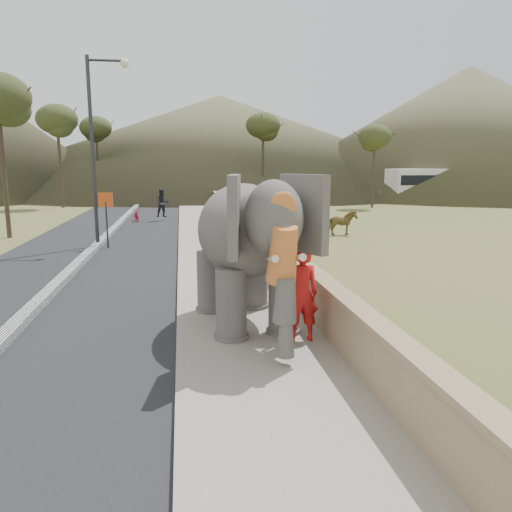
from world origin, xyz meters
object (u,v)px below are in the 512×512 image
at_px(cow, 341,223).
at_px(elephant_and_man, 245,251).
at_px(lamppost, 99,133).
at_px(motorcyclist, 152,208).

height_order(cow, elephant_and_man, elephant_and_man).
distance_m(cow, elephant_and_man, 15.20).
xyz_separation_m(lamppost, cow, (11.37, 1.84, -4.24)).
distance_m(elephant_and_man, motorcyclist, 21.66).
height_order(lamppost, motorcyclist, lamppost).
relative_size(lamppost, elephant_and_man, 1.69).
bearing_deg(motorcyclist, lamppost, -98.96).
height_order(cow, motorcyclist, motorcyclist).
bearing_deg(motorcyclist, elephant_and_man, -81.53).
height_order(elephant_and_man, motorcyclist, elephant_and_man).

